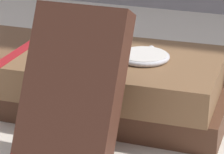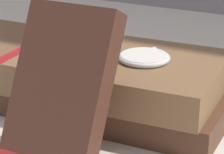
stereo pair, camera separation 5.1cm
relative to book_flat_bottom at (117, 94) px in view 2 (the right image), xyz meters
name	(u,v)px [view 2 (the right image)]	position (x,y,z in m)	size (l,w,h in m)	color
ground_plane	(89,117)	(-0.01, -0.04, -0.01)	(3.00, 3.00, 0.00)	beige
book_flat_bottom	(117,94)	(0.00, 0.00, 0.00)	(0.24, 0.16, 0.03)	#4C2D1E
book_flat_top	(112,71)	(0.00, -0.01, 0.03)	(0.22, 0.15, 0.03)	brown
book_leaning_front	(60,95)	(0.01, -0.13, 0.05)	(0.08, 0.09, 0.14)	#422319
pocket_watch	(144,57)	(0.04, -0.01, 0.05)	(0.05, 0.06, 0.01)	silver
reading_glasses	(129,57)	(-0.05, 0.15, -0.01)	(0.12, 0.08, 0.00)	#ADADB2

